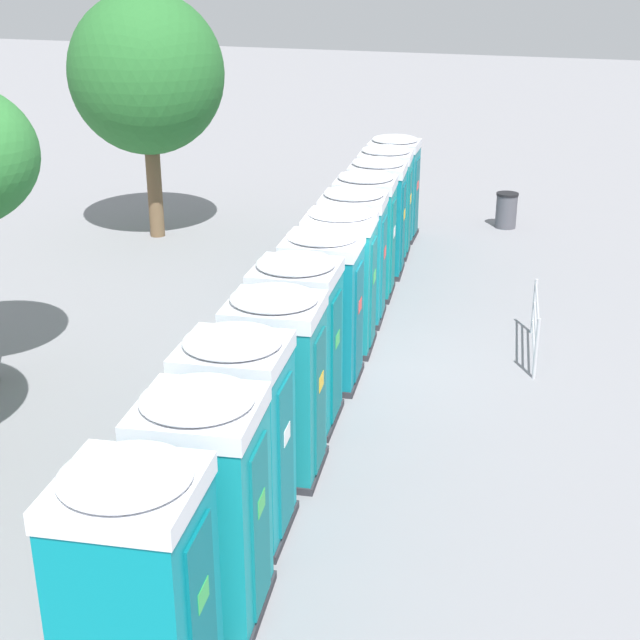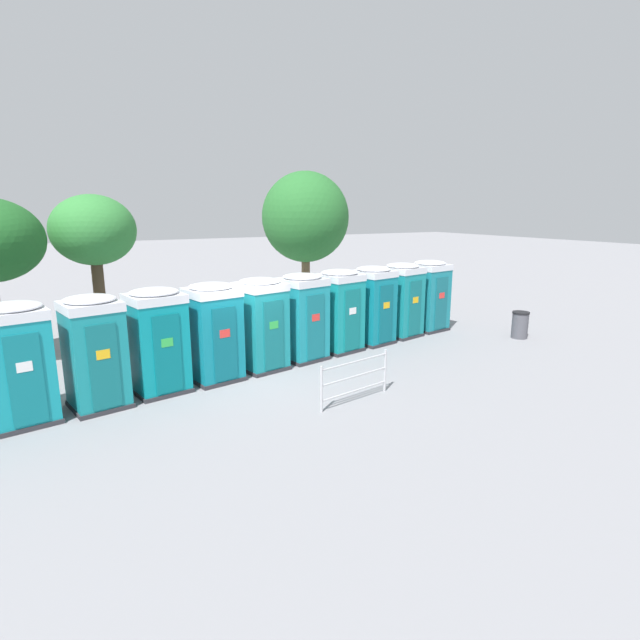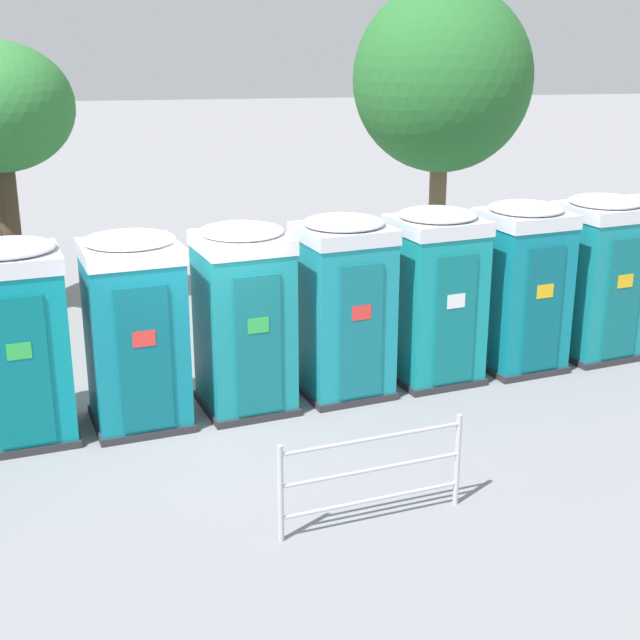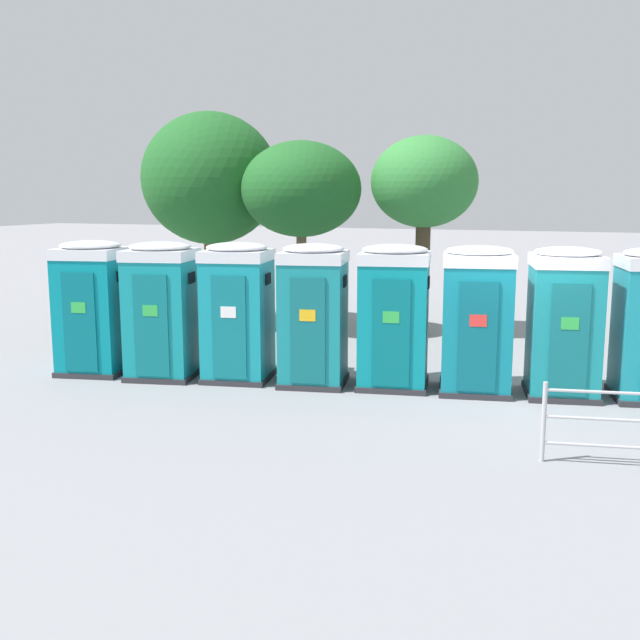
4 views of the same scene
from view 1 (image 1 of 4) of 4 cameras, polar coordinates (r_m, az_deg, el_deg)
The scene contains 16 objects.
ground_plane at distance 15.23m, azimuth 1.06°, elevation -2.75°, with size 120.00×120.00×0.00m, color gray.
portapotty_0 at distance 8.11m, azimuth -11.64°, elevation -16.77°, with size 1.43×1.42×2.54m.
portapotty_1 at distance 9.15m, azimuth -7.46°, elevation -11.57°, with size 1.44×1.43×2.54m.
portapotty_2 at distance 10.34m, azimuth -5.35°, elevation -7.31°, with size 1.39×1.40×2.54m.
portapotty_3 at distance 11.54m, azimuth -2.82°, elevation -4.03°, with size 1.38×1.41×2.54m.
portapotty_4 at distance 12.83m, azimuth -1.48°, elevation -1.31°, with size 1.43×1.40×2.54m.
portapotty_5 at distance 14.11m, azimuth 0.19°, elevation 0.87°, with size 1.42×1.41×2.54m.
portapotty_6 at distance 15.43m, azimuth 1.31°, elevation 2.69°, with size 1.39×1.41×2.54m.
portapotty_7 at distance 16.78m, azimuth 2.15°, elevation 4.24°, with size 1.42×1.42×2.54m.
portapotty_8 at distance 18.14m, azimuth 2.90°, elevation 5.55°, with size 1.42×1.42×2.54m.
portapotty_9 at distance 19.50m, azimuth 3.67°, elevation 6.67°, with size 1.38×1.41×2.54m.
portapotty_10 at distance 20.88m, azimuth 4.18°, elevation 7.65°, with size 1.40×1.42×2.54m.
portapotty_11 at distance 22.26m, azimuth 4.74°, elevation 8.50°, with size 1.36×1.37×2.54m.
street_tree_2 at distance 22.24m, azimuth -11.03°, elevation 15.18°, with size 3.68×3.68×5.88m.
trash_can at distance 23.74m, azimuth 11.84°, elevation 6.89°, with size 0.57×0.57×0.91m.
event_barrier at distance 15.79m, azimuth 13.62°, elevation -0.25°, with size 2.02×0.44×1.05m.
Camera 1 is at (-12.94, -5.06, 6.24)m, focal length 50.00 mm.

